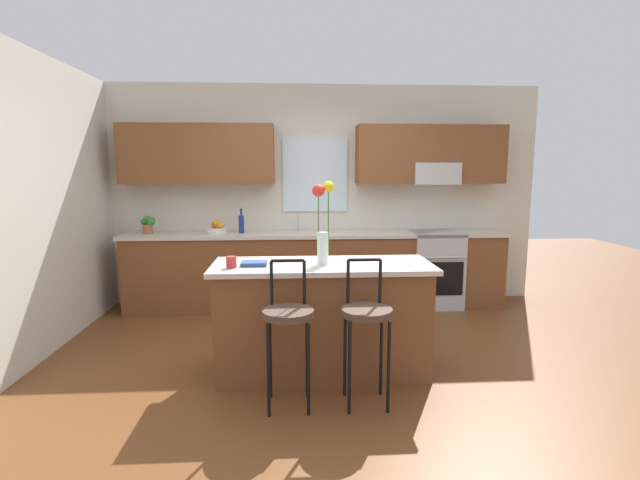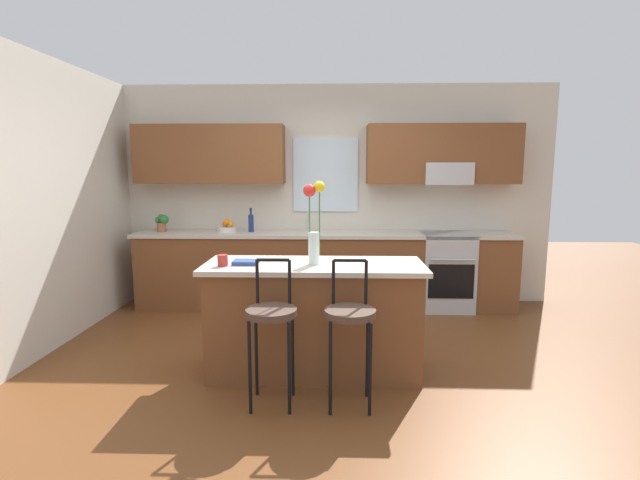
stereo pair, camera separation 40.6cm
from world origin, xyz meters
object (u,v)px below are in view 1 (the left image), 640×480
at_px(cookbook, 254,263).
at_px(potted_plant_small, 148,224).
at_px(bar_stool_middle, 366,318).
at_px(oven_range, 434,269).
at_px(fruit_bowl_oranges, 216,229).
at_px(kitchen_island, 322,318).
at_px(bar_stool_near, 288,320).
at_px(flower_vase, 323,223).
at_px(bottle_olive_oil, 241,223).
at_px(mug_ceramic, 231,262).

xyz_separation_m(cookbook, potted_plant_small, (-1.39, 1.93, 0.10)).
bearing_deg(bar_stool_middle, oven_range, 63.02).
distance_m(bar_stool_middle, fruit_bowl_oranges, 2.84).
height_order(kitchen_island, fruit_bowl_oranges, fruit_bowl_oranges).
height_order(bar_stool_near, potted_plant_small, potted_plant_small).
bearing_deg(cookbook, oven_range, 42.99).
distance_m(kitchen_island, flower_vase, 0.79).
height_order(bar_stool_middle, bottle_olive_oil, bottle_olive_oil).
relative_size(bar_stool_middle, cookbook, 5.21).
height_order(cookbook, potted_plant_small, potted_plant_small).
xyz_separation_m(fruit_bowl_oranges, potted_plant_small, (-0.79, -0.01, 0.07)).
height_order(flower_vase, mug_ceramic, flower_vase).
relative_size(bar_stool_near, cookbook, 5.21).
relative_size(oven_range, bottle_olive_oil, 3.16).
distance_m(oven_range, bar_stool_middle, 2.71).
xyz_separation_m(flower_vase, mug_ceramic, (-0.71, -0.09, -0.29)).
bearing_deg(kitchen_island, mug_ceramic, -169.95).
xyz_separation_m(kitchen_island, bar_stool_near, (-0.28, -0.55, 0.17)).
height_order(cookbook, bottle_olive_oil, bottle_olive_oil).
distance_m(bar_stool_near, bottle_olive_oil, 2.54).
bearing_deg(cookbook, bar_stool_middle, -31.61).
height_order(bar_stool_near, fruit_bowl_oranges, fruit_bowl_oranges).
bearing_deg(flower_vase, mug_ceramic, -172.81).
distance_m(flower_vase, mug_ceramic, 0.77).
distance_m(kitchen_island, fruit_bowl_oranges, 2.27).
bearing_deg(cookbook, mug_ceramic, -155.07).
relative_size(flower_vase, fruit_bowl_oranges, 2.76).
bearing_deg(oven_range, mug_ceramic, -138.11).
distance_m(bar_stool_near, mug_ceramic, 0.69).
distance_m(cookbook, bottle_olive_oil, 1.96).
bearing_deg(kitchen_island, cookbook, -174.93).
distance_m(oven_range, bottle_olive_oil, 2.42).
bearing_deg(fruit_bowl_oranges, cookbook, -72.86).
height_order(bar_stool_near, mug_ceramic, bar_stool_near).
xyz_separation_m(oven_range, cookbook, (-2.05, -1.91, 0.48)).
distance_m(fruit_bowl_oranges, potted_plant_small, 0.79).
height_order(bar_stool_near, bar_stool_middle, same).
relative_size(mug_ceramic, fruit_bowl_oranges, 0.37).
bearing_deg(bar_stool_near, kitchen_island, 63.54).
height_order(flower_vase, bottle_olive_oil, flower_vase).
bearing_deg(bottle_olive_oil, potted_plant_small, -179.89).
height_order(bar_stool_near, cookbook, bar_stool_near).
height_order(bar_stool_near, flower_vase, flower_vase).
xyz_separation_m(flower_vase, cookbook, (-0.54, -0.01, -0.32)).
bearing_deg(bar_stool_middle, potted_plant_small, 132.19).
bearing_deg(mug_ceramic, kitchen_island, 10.05).
relative_size(oven_range, flower_vase, 1.39).
distance_m(bar_stool_middle, flower_vase, 0.85).
distance_m(flower_vase, potted_plant_small, 2.73).
relative_size(flower_vase, cookbook, 3.31).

